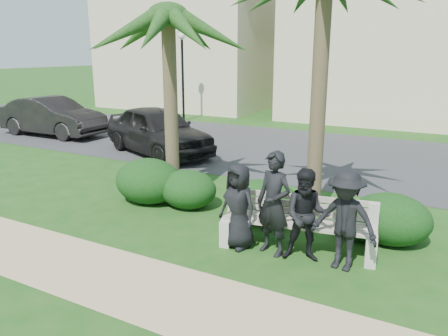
{
  "coord_description": "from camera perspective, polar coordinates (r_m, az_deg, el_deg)",
  "views": [
    {
      "loc": [
        3.29,
        -6.32,
        3.38
      ],
      "look_at": [
        -0.69,
        1.0,
        1.15
      ],
      "focal_mm": 35.0,
      "sensor_mm": 36.0,
      "label": 1
    }
  ],
  "objects": [
    {
      "name": "hedge_f",
      "position": [
        8.52,
        20.93,
        -6.05
      ],
      "size": [
        1.44,
        1.19,
        0.94
      ],
      "primitive_type": "ellipsoid",
      "color": "black",
      "rests_on": "ground"
    },
    {
      "name": "ground",
      "position": [
        7.89,
        0.95,
        -10.41
      ],
      "size": [
        160.0,
        160.0,
        0.0
      ],
      "primitive_type": "plane",
      "color": "#164915",
      "rests_on": "ground"
    },
    {
      "name": "car_b",
      "position": [
        19.46,
        -21.51,
        6.26
      ],
      "size": [
        4.78,
        1.75,
        1.56
      ],
      "primitive_type": "imported",
      "rotation": [
        0.0,
        0.0,
        1.59
      ],
      "color": "black",
      "rests_on": "ground"
    },
    {
      "name": "car_a",
      "position": [
        14.96,
        -8.63,
        4.89
      ],
      "size": [
        5.11,
        3.59,
        1.61
      ],
      "primitive_type": "imported",
      "rotation": [
        0.0,
        0.0,
        1.17
      ],
      "color": "black",
      "rests_on": "ground"
    },
    {
      "name": "man_b",
      "position": [
        7.42,
        6.51,
        -4.64
      ],
      "size": [
        0.75,
        0.59,
        1.8
      ],
      "primitive_type": "imported",
      "rotation": [
        0.0,
        0.0,
        -0.27
      ],
      "color": "black",
      "rests_on": "ground"
    },
    {
      "name": "asphalt_street",
      "position": [
        15.08,
        15.21,
        1.48
      ],
      "size": [
        160.0,
        8.0,
        0.01
      ],
      "primitive_type": "cube",
      "color": "#2D2D30",
      "rests_on": "ground"
    },
    {
      "name": "man_d",
      "position": [
        7.14,
        15.48,
        -6.6
      ],
      "size": [
        1.13,
        0.74,
        1.64
      ],
      "primitive_type": "imported",
      "rotation": [
        0.0,
        0.0,
        -0.13
      ],
      "color": "black",
      "rests_on": "ground"
    },
    {
      "name": "hedge_d",
      "position": [
        9.03,
        4.74,
        -4.12
      ],
      "size": [
        1.33,
        1.1,
        0.87
      ],
      "primitive_type": "ellipsoid",
      "color": "black",
      "rests_on": "ground"
    },
    {
      "name": "man_c",
      "position": [
        7.29,
        10.76,
        -6.14
      ],
      "size": [
        0.91,
        0.79,
        1.57
      ],
      "primitive_type": "imported",
      "rotation": [
        0.0,
        0.0,
        0.3
      ],
      "color": "black",
      "rests_on": "ground"
    },
    {
      "name": "man_a",
      "position": [
        7.66,
        1.89,
        -5.03
      ],
      "size": [
        0.84,
        0.66,
        1.52
      ],
      "primitive_type": "imported",
      "rotation": [
        0.0,
        0.0,
        -0.27
      ],
      "color": "black",
      "rests_on": "ground"
    },
    {
      "name": "footpath",
      "position": [
        6.53,
        -6.7,
        -16.3
      ],
      "size": [
        30.0,
        1.6,
        0.01
      ],
      "primitive_type": "cube",
      "color": "tan",
      "rests_on": "ground"
    },
    {
      "name": "hedge_b",
      "position": [
        10.21,
        -9.84,
        -1.5
      ],
      "size": [
        1.61,
        1.33,
        1.05
      ],
      "primitive_type": "ellipsoid",
      "color": "black",
      "rests_on": "ground"
    },
    {
      "name": "street_lamp",
      "position": [
        22.07,
        -5.46,
        13.77
      ],
      "size": [
        0.36,
        0.36,
        4.29
      ],
      "color": "black",
      "rests_on": "ground"
    },
    {
      "name": "stucco_bldg_left",
      "position": [
        28.73,
        -3.74,
        15.51
      ],
      "size": [
        10.4,
        8.4,
        7.3
      ],
      "color": "beige",
      "rests_on": "ground"
    },
    {
      "name": "hedge_e",
      "position": [
        8.54,
        17.63,
        -6.67
      ],
      "size": [
        1.02,
        0.85,
        0.67
      ],
      "primitive_type": "ellipsoid",
      "color": "black",
      "rests_on": "ground"
    },
    {
      "name": "park_bench",
      "position": [
        7.76,
        9.61,
        -7.69
      ],
      "size": [
        2.75,
        1.07,
        0.93
      ],
      "rotation": [
        0.0,
        0.0,
        0.18
      ],
      "color": "#A89C8D",
      "rests_on": "ground"
    },
    {
      "name": "palm_left",
      "position": [
        10.16,
        -7.33,
        18.94
      ],
      "size": [
        3.0,
        3.0,
        5.06
      ],
      "color": "brown",
      "rests_on": "ground"
    },
    {
      "name": "stucco_bldg_right",
      "position": [
        24.7,
        19.21,
        14.84
      ],
      "size": [
        8.4,
        8.4,
        7.3
      ],
      "color": "beige",
      "rests_on": "ground"
    },
    {
      "name": "hedge_extra",
      "position": [
        9.77,
        -4.75,
        -2.64
      ],
      "size": [
        1.33,
        1.1,
        0.87
      ],
      "primitive_type": "ellipsoid",
      "color": "black",
      "rests_on": "ground"
    },
    {
      "name": "hedge_c",
      "position": [
        8.91,
        5.93,
        -4.44
      ],
      "size": [
        1.32,
        1.09,
        0.86
      ],
      "primitive_type": "ellipsoid",
      "color": "black",
      "rests_on": "ground"
    },
    {
      "name": "hedge_a",
      "position": [
        10.45,
        -10.23,
        -1.66
      ],
      "size": [
        1.33,
        1.1,
        0.87
      ],
      "primitive_type": "ellipsoid",
      "color": "black",
      "rests_on": "ground"
    }
  ]
}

